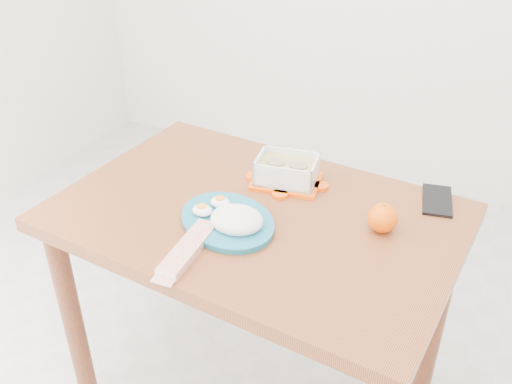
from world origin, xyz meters
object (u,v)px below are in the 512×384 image
at_px(food_container, 287,171).
at_px(smartphone, 437,200).
at_px(dining_table, 256,246).
at_px(rice_plate, 230,218).
at_px(orange_fruit, 383,218).

height_order(food_container, smartphone, food_container).
distance_m(dining_table, rice_plate, 0.17).
distance_m(food_container, smartphone, 0.42).
height_order(dining_table, food_container, food_container).
xyz_separation_m(food_container, rice_plate, (-0.04, -0.26, -0.02)).
bearing_deg(rice_plate, orange_fruit, 52.24).
distance_m(food_container, orange_fruit, 0.33).
relative_size(dining_table, orange_fruit, 14.68).
xyz_separation_m(orange_fruit, rice_plate, (-0.35, -0.15, -0.01)).
height_order(orange_fruit, rice_plate, orange_fruit).
bearing_deg(food_container, smartphone, 2.60).
relative_size(food_container, orange_fruit, 2.80).
relative_size(food_container, smartphone, 1.37).
bearing_deg(smartphone, rice_plate, -153.88).
bearing_deg(smartphone, food_container, -179.29).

